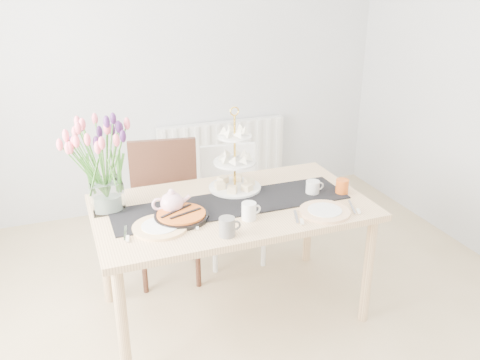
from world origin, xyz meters
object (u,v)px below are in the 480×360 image
object	(u,v)px
cake_stand	(235,169)
mug_grey	(227,227)
mug_white	(249,211)
chair_brown	(166,199)
dining_table	(232,216)
chair_white	(231,194)
radiator	(222,153)
teapot	(172,203)
mug_orange	(342,187)
tulip_vase	(102,150)
cream_jug	(313,187)
plate_right	(325,211)
tart_tin	(181,216)
plate_left	(160,227)

from	to	relation	value
cake_stand	mug_grey	xyz separation A→B (m)	(-0.24, -0.54, -0.09)
mug_white	chair_brown	bearing A→B (deg)	101.74
cake_stand	mug_white	size ratio (longest dim) A/B	4.93
dining_table	chair_white	world-z (taller)	chair_white
dining_table	radiator	bearing A→B (deg)	73.14
chair_white	teapot	world-z (taller)	teapot
chair_brown	chair_white	bearing A→B (deg)	16.83
mug_grey	mug_orange	distance (m)	0.87
tulip_vase	chair_brown	bearing A→B (deg)	45.82
chair_brown	cake_stand	world-z (taller)	cake_stand
cream_jug	mug_white	bearing A→B (deg)	-155.15
plate_right	mug_white	bearing A→B (deg)	169.78
cream_jug	plate_right	distance (m)	0.27
tart_tin	plate_left	size ratio (longest dim) A/B	1.01
chair_brown	mug_orange	bearing A→B (deg)	-28.16
chair_brown	mug_grey	size ratio (longest dim) A/B	9.39
cake_stand	mug_orange	bearing A→B (deg)	-26.03
teapot	tart_tin	world-z (taller)	teapot
dining_table	cake_stand	world-z (taller)	cake_stand
mug_grey	chair_brown	bearing A→B (deg)	97.63
chair_brown	chair_white	distance (m)	0.52
radiator	chair_white	distance (m)	1.01
tulip_vase	plate_left	distance (m)	0.54
tulip_vase	plate_left	size ratio (longest dim) A/B	2.19
tulip_vase	teapot	size ratio (longest dim) A/B	3.08
chair_brown	tulip_vase	xyz separation A→B (m)	(-0.43, -0.44, 0.55)
dining_table	tulip_vase	bearing A→B (deg)	164.61
chair_white	cream_jug	world-z (taller)	chair_white
mug_orange	plate_right	world-z (taller)	mug_orange
mug_orange	plate_right	size ratio (longest dim) A/B	0.32
cake_stand	radiator	bearing A→B (deg)	74.26
mug_grey	mug_orange	xyz separation A→B (m)	(0.84, 0.25, -0.00)
mug_orange	mug_grey	bearing A→B (deg)	140.86
teapot	mug_white	size ratio (longest dim) A/B	2.17
chair_brown	tulip_vase	size ratio (longest dim) A/B	1.45
chair_white	chair_brown	bearing A→B (deg)	-165.46
chair_brown	teapot	bearing A→B (deg)	-89.28
chair_brown	cake_stand	size ratio (longest dim) A/B	1.97
tart_tin	plate_right	size ratio (longest dim) A/B	1.04
tulip_vase	cream_jug	world-z (taller)	tulip_vase
mug_grey	plate_right	world-z (taller)	mug_grey
radiator	chair_brown	distance (m)	1.30
tulip_vase	mug_white	bearing A→B (deg)	-29.42
dining_table	mug_grey	world-z (taller)	mug_grey
dining_table	tart_tin	xyz separation A→B (m)	(-0.33, -0.08, 0.09)
mug_orange	plate_left	size ratio (longest dim) A/B	0.31
chair_white	plate_right	world-z (taller)	chair_white
chair_white	mug_grey	size ratio (longest dim) A/B	8.28
cake_stand	plate_left	distance (m)	0.66
mug_white	mug_orange	world-z (taller)	mug_white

